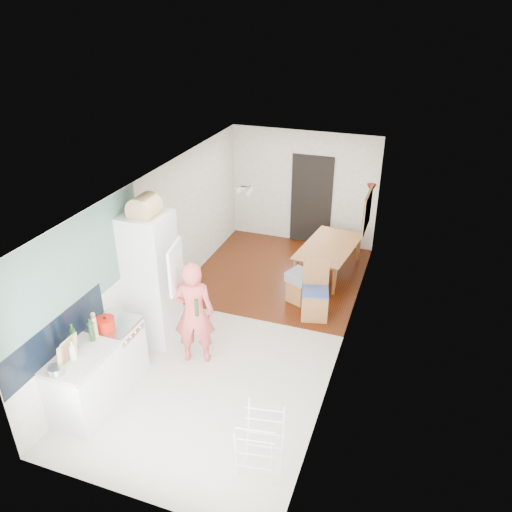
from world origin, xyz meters
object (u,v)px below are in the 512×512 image
Objects in this scene: person at (193,305)px; stool at (299,290)px; dining_table at (330,261)px; dining_chair at (315,291)px; drying_rack at (260,447)px.

stool is at bearing -134.83° from person.
dining_table is (1.34, 3.33, -0.73)m from person.
person is at bearing -143.32° from dining_chair.
drying_rack is (0.17, -3.34, -0.09)m from dining_chair.
dining_chair is at bearing 82.94° from drying_rack.
dining_chair reaches higher than drying_rack.
person is 2.35m from drying_rack.
drying_rack is at bearing -81.66° from stool.
drying_rack is at bearing -100.62° from dining_chair.
dining_chair reaches higher than stool.
drying_rack is (0.55, -3.73, 0.21)m from stool.
stool is at bearing 120.79° from dining_chair.
person is 3.66m from dining_table.
dining_chair is at bearing -169.61° from dining_table.
stool is 3.78m from drying_rack.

